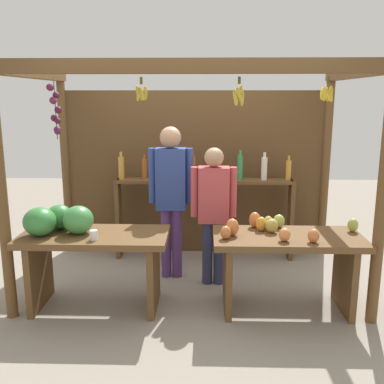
% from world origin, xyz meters
% --- Properties ---
extents(ground_plane, '(12.00, 12.00, 0.00)m').
position_xyz_m(ground_plane, '(0.00, 0.00, 0.00)').
color(ground_plane, gray).
rests_on(ground_plane, ground).
extents(market_stall, '(3.40, 1.89, 2.29)m').
position_xyz_m(market_stall, '(-0.00, 0.42, 1.32)').
color(market_stall, brown).
rests_on(market_stall, ground).
extents(fruit_counter_left, '(1.38, 0.64, 1.00)m').
position_xyz_m(fruit_counter_left, '(-1.03, -0.67, 0.66)').
color(fruit_counter_left, brown).
rests_on(fruit_counter_left, ground).
extents(fruit_counter_right, '(1.38, 0.64, 0.89)m').
position_xyz_m(fruit_counter_right, '(0.88, -0.66, 0.57)').
color(fruit_counter_right, brown).
rests_on(fruit_counter_right, ground).
extents(bottle_shelf_unit, '(2.18, 0.22, 1.36)m').
position_xyz_m(bottle_shelf_unit, '(0.12, 0.67, 0.82)').
color(bottle_shelf_unit, brown).
rests_on(bottle_shelf_unit, ground).
extents(vendor_man, '(0.48, 0.23, 1.68)m').
position_xyz_m(vendor_man, '(-0.24, 0.07, 1.01)').
color(vendor_man, '#553372').
rests_on(vendor_man, ground).
extents(vendor_woman, '(0.48, 0.20, 1.48)m').
position_xyz_m(vendor_woman, '(0.22, -0.10, 0.87)').
color(vendor_woman, '#2F3355').
rests_on(vendor_woman, ground).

